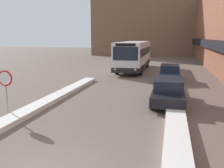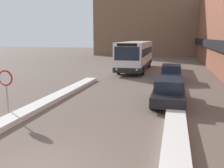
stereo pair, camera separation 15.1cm
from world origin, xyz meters
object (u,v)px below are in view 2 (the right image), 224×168
(parked_car_middle, at_px, (171,73))
(stop_sign, at_px, (6,83))
(city_bus, at_px, (136,55))
(parked_car_front, at_px, (169,91))

(parked_car_middle, xyz_separation_m, stop_sign, (-7.54, -11.97, 0.92))
(city_bus, relative_size, stop_sign, 4.92)
(parked_car_front, bearing_deg, parked_car_middle, 90.00)
(parked_car_front, xyz_separation_m, stop_sign, (-7.54, -4.25, 0.90))
(parked_car_middle, height_order, stop_sign, stop_sign)
(parked_car_middle, relative_size, stop_sign, 1.89)
(parked_car_front, xyz_separation_m, parked_car_middle, (0.00, 7.73, -0.02))
(city_bus, distance_m, parked_car_front, 14.57)
(city_bus, xyz_separation_m, parked_car_middle, (4.09, -6.22, -1.05))
(city_bus, height_order, parked_car_front, city_bus)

